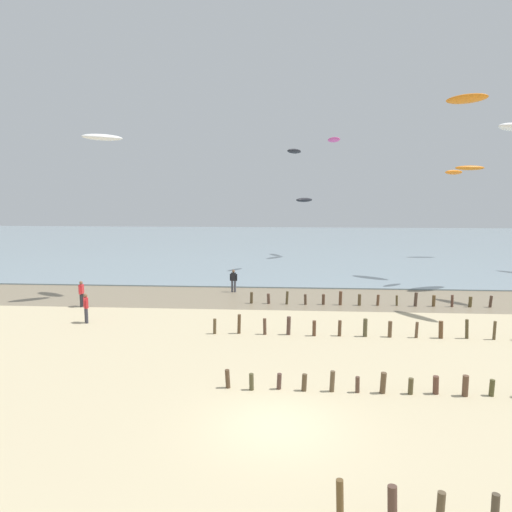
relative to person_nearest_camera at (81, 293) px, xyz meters
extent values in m
plane|color=#C6B58C|center=(13.18, -15.11, -0.92)|extent=(160.00, 160.00, 0.00)
cube|color=#84755B|center=(13.18, 3.50, -0.91)|extent=(120.00, 7.12, 0.01)
cube|color=#7F939E|center=(13.18, 42.06, -0.87)|extent=(160.00, 70.00, 0.10)
cylinder|color=brown|center=(14.70, -19.48, -0.40)|extent=(0.20, 0.19, 1.04)
cylinder|color=#50382E|center=(15.84, -19.48, -0.46)|extent=(0.24, 0.25, 0.93)
cylinder|color=brown|center=(16.92, -19.37, -0.54)|extent=(0.21, 0.20, 0.76)
cylinder|color=#4B4031|center=(18.03, -19.48, -0.50)|extent=(0.19, 0.21, 0.85)
cylinder|color=brown|center=(11.24, -12.31, -0.56)|extent=(0.21, 0.19, 0.73)
cylinder|color=#4D482D|center=(12.16, -12.44, -0.60)|extent=(0.18, 0.18, 0.65)
cylinder|color=#4F382F|center=(13.20, -12.29, -0.61)|extent=(0.19, 0.20, 0.63)
cylinder|color=#4F3E2A|center=(14.13, -12.37, -0.60)|extent=(0.21, 0.20, 0.65)
cylinder|color=brown|center=(15.17, -12.37, -0.52)|extent=(0.20, 0.19, 0.80)
cylinder|color=brown|center=(16.09, -12.39, -0.61)|extent=(0.17, 0.17, 0.61)
cylinder|color=brown|center=(17.03, -12.40, -0.52)|extent=(0.23, 0.25, 0.81)
cylinder|color=brown|center=(18.02, -12.40, -0.61)|extent=(0.19, 0.20, 0.61)
cylinder|color=brown|center=(18.95, -12.32, -0.58)|extent=(0.24, 0.24, 0.70)
cylinder|color=brown|center=(19.96, -12.44, -0.53)|extent=(0.23, 0.24, 0.79)
cylinder|color=#4B4828|center=(20.93, -12.34, -0.61)|extent=(0.21, 0.20, 0.62)
cylinder|color=brown|center=(9.65, -5.40, -0.51)|extent=(0.19, 0.20, 0.82)
cylinder|color=brown|center=(10.93, -5.25, -0.40)|extent=(0.21, 0.22, 1.05)
cylinder|color=brown|center=(12.29, -5.32, -0.49)|extent=(0.19, 0.20, 0.86)
cylinder|color=#503931|center=(13.54, -5.28, -0.43)|extent=(0.23, 0.23, 0.98)
cylinder|color=brown|center=(14.87, -5.40, -0.51)|extent=(0.19, 0.21, 0.82)
cylinder|color=brown|center=(16.19, -5.32, -0.51)|extent=(0.19, 0.21, 0.83)
cylinder|color=#4D472F|center=(17.49, -5.33, -0.45)|extent=(0.22, 0.22, 0.94)
cylinder|color=brown|center=(18.75, -5.33, -0.50)|extent=(0.22, 0.24, 0.84)
cylinder|color=brown|center=(20.09, -5.35, -0.51)|extent=(0.18, 0.16, 0.83)
cylinder|color=brown|center=(21.30, -5.35, -0.47)|extent=(0.25, 0.24, 0.90)
cylinder|color=#4B4028|center=(22.60, -5.31, -0.42)|extent=(0.21, 0.17, 1.00)
cylinder|color=brown|center=(23.93, -5.40, -0.44)|extent=(0.15, 0.17, 0.96)
cylinder|color=brown|center=(11.02, 1.75, -0.53)|extent=(0.21, 0.23, 0.79)
cylinder|color=brown|center=(12.18, 1.74, -0.58)|extent=(0.24, 0.23, 0.70)
cylinder|color=#4C4128|center=(13.42, 1.66, -0.48)|extent=(0.21, 0.18, 0.89)
cylinder|color=#4F3A2B|center=(14.64, 1.64, -0.57)|extent=(0.20, 0.19, 0.71)
cylinder|color=brown|center=(15.85, 1.73, -0.57)|extent=(0.20, 0.23, 0.71)
cylinder|color=brown|center=(16.97, 1.69, -0.45)|extent=(0.23, 0.22, 0.93)
cylinder|color=brown|center=(18.22, 1.66, -0.54)|extent=(0.22, 0.22, 0.76)
cylinder|color=brown|center=(19.44, 1.72, -0.56)|extent=(0.22, 0.21, 0.74)
cylinder|color=brown|center=(20.67, 1.75, -0.57)|extent=(0.17, 0.15, 0.70)
cylinder|color=#4F3C30|center=(21.87, 1.65, -0.45)|extent=(0.24, 0.25, 0.94)
cylinder|color=brown|center=(23.05, 1.72, -0.55)|extent=(0.22, 0.23, 0.75)
cylinder|color=brown|center=(24.21, 1.66, -0.52)|extent=(0.19, 0.20, 0.81)
cylinder|color=brown|center=(25.39, 1.71, -0.58)|extent=(0.25, 0.24, 0.70)
cylinder|color=#4E3A2D|center=(26.68, 1.72, -0.53)|extent=(0.22, 0.22, 0.79)
cylinder|color=#232328|center=(0.00, 0.11, -0.48)|extent=(0.16, 0.16, 0.88)
cylinder|color=#232328|center=(0.00, -0.11, -0.48)|extent=(0.16, 0.16, 0.88)
cube|color=red|center=(0.00, 0.00, 0.26)|extent=(0.22, 0.36, 0.60)
sphere|color=brown|center=(0.00, 0.00, 0.68)|extent=(0.22, 0.22, 0.22)
cylinder|color=red|center=(0.00, 0.24, 0.21)|extent=(0.09, 0.09, 0.52)
cylinder|color=red|center=(0.00, -0.24, 0.21)|extent=(0.09, 0.09, 0.52)
cylinder|color=#4C4C56|center=(9.26, 5.38, -0.48)|extent=(0.16, 0.16, 0.88)
cylinder|color=#4C4C56|center=(9.48, 5.36, -0.48)|extent=(0.16, 0.16, 0.88)
cube|color=black|center=(9.37, 5.37, 0.26)|extent=(0.38, 0.25, 0.60)
sphere|color=brown|center=(9.37, 5.37, 0.68)|extent=(0.22, 0.22, 0.22)
cylinder|color=black|center=(9.13, 5.39, 0.21)|extent=(0.09, 0.09, 0.52)
cylinder|color=black|center=(9.61, 5.35, 0.21)|extent=(0.09, 0.09, 0.52)
cylinder|color=#383842|center=(1.91, -3.69, -0.48)|extent=(0.16, 0.16, 0.88)
cylinder|color=#383842|center=(2.04, -3.88, -0.48)|extent=(0.16, 0.16, 0.88)
cube|color=red|center=(1.97, -3.78, 0.26)|extent=(0.38, 0.42, 0.60)
sphere|color=brown|center=(1.97, -3.78, 0.68)|extent=(0.22, 0.22, 0.22)
cylinder|color=red|center=(1.84, -3.59, 0.21)|extent=(0.09, 0.09, 0.52)
cylinder|color=red|center=(2.11, -3.98, 0.21)|extent=(0.09, 0.09, 0.52)
ellipsoid|color=#E54C99|center=(18.66, 27.54, 12.81)|extent=(1.91, 2.75, 0.75)
ellipsoid|color=black|center=(13.93, 15.84, 10.45)|extent=(1.84, 2.32, 0.56)
ellipsoid|color=orange|center=(28.21, 12.39, 14.33)|extent=(3.46, 3.06, 0.96)
ellipsoid|color=white|center=(0.97, 2.16, 10.20)|extent=(2.73, 2.30, 0.50)
ellipsoid|color=black|center=(15.21, 24.86, 5.82)|extent=(2.54, 3.04, 0.54)
ellipsoid|color=orange|center=(33.97, 26.53, 9.44)|extent=(3.43, 1.34, 0.55)
ellipsoid|color=orange|center=(26.28, 8.81, 8.12)|extent=(2.08, 1.89, 0.48)
camera|label=1|loc=(13.52, -29.20, 6.34)|focal=32.92mm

